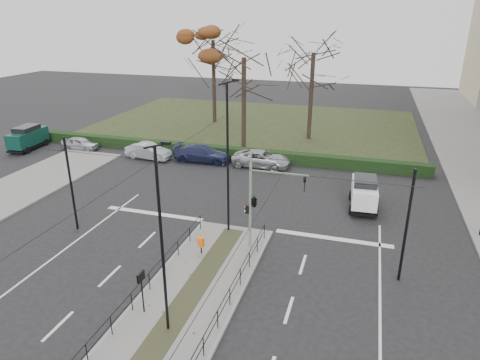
# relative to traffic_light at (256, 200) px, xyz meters

# --- Properties ---
(ground) EXTENTS (140.00, 140.00, 0.00)m
(ground) POSITION_rel_traffic_light_xyz_m (-1.80, -2.79, -3.10)
(ground) COLOR black
(ground) RESTS_ON ground
(median_island) EXTENTS (4.40, 15.00, 0.14)m
(median_island) POSITION_rel_traffic_light_xyz_m (-1.80, -5.29, -3.03)
(median_island) COLOR #605E5C
(median_island) RESTS_ON ground
(park) EXTENTS (38.00, 26.00, 0.10)m
(park) POSITION_rel_traffic_light_xyz_m (-7.80, 29.21, -3.05)
(park) COLOR black
(park) RESTS_ON ground
(hedge) EXTENTS (38.00, 1.00, 1.00)m
(hedge) POSITION_rel_traffic_light_xyz_m (-7.80, 15.81, -2.60)
(hedge) COLOR black
(hedge) RESTS_ON ground
(median_railing) EXTENTS (4.14, 13.24, 0.92)m
(median_railing) POSITION_rel_traffic_light_xyz_m (-1.80, -5.39, -2.12)
(median_railing) COLOR black
(median_railing) RESTS_ON median_island
(catenary) EXTENTS (20.00, 34.00, 6.00)m
(catenary) POSITION_rel_traffic_light_xyz_m (-1.80, -1.17, 0.32)
(catenary) COLOR black
(catenary) RESTS_ON ground
(traffic_light) EXTENTS (3.45, 1.98, 5.08)m
(traffic_light) POSITION_rel_traffic_light_xyz_m (0.00, 0.00, 0.00)
(traffic_light) COLOR gray
(traffic_light) RESTS_ON median_island
(litter_bin) EXTENTS (0.38, 0.38, 0.98)m
(litter_bin) POSITION_rel_traffic_light_xyz_m (-2.71, -1.49, -2.26)
(litter_bin) COLOR black
(litter_bin) RESTS_ON median_island
(info_panel) EXTENTS (0.12, 0.54, 2.06)m
(info_panel) POSITION_rel_traffic_light_xyz_m (-3.30, -6.98, -1.34)
(info_panel) COLOR black
(info_panel) RESTS_ON median_island
(streetlamp_median_near) EXTENTS (0.69, 0.14, 8.30)m
(streetlamp_median_near) POSITION_rel_traffic_light_xyz_m (-1.75, -7.68, 1.26)
(streetlamp_median_near) COLOR black
(streetlamp_median_near) RESTS_ON median_island
(streetlamp_median_far) EXTENTS (0.77, 0.16, 9.26)m
(streetlamp_median_far) POSITION_rel_traffic_light_xyz_m (-2.11, 1.61, 1.75)
(streetlamp_median_far) COLOR black
(streetlamp_median_far) RESTS_ON median_island
(parked_car_first) EXTENTS (3.80, 1.66, 1.27)m
(parked_car_first) POSITION_rel_traffic_light_xyz_m (-21.85, 13.88, -2.46)
(parked_car_first) COLOR #B1B4B9
(parked_car_first) RESTS_ON ground
(parked_car_second) EXTENTS (4.57, 2.02, 1.46)m
(parked_car_second) POSITION_rel_traffic_light_xyz_m (-13.86, 13.26, -2.37)
(parked_car_second) COLOR #B1B4B9
(parked_car_second) RESTS_ON ground
(parked_car_third) EXTENTS (5.37, 2.42, 1.53)m
(parked_car_third) POSITION_rel_traffic_light_xyz_m (-8.72, 13.96, -2.33)
(parked_car_third) COLOR #20264B
(parked_car_third) RESTS_ON ground
(parked_car_fourth) EXTENTS (5.21, 2.52, 1.43)m
(parked_car_fourth) POSITION_rel_traffic_light_xyz_m (-3.21, 14.16, -2.38)
(parked_car_fourth) COLOR #B1B4B9
(parked_car_fourth) RESTS_ON ground
(white_van) EXTENTS (2.04, 4.08, 2.20)m
(white_van) POSITION_rel_traffic_light_xyz_m (5.73, 7.81, -1.95)
(white_van) COLOR white
(white_van) RESTS_ON ground
(green_van) EXTENTS (2.21, 4.72, 2.35)m
(green_van) POSITION_rel_traffic_light_xyz_m (-26.93, 12.59, -1.87)
(green_van) COLOR #0B3229
(green_van) RESTS_ON ground
(rust_tree) EXTENTS (9.18, 9.18, 12.87)m
(rust_tree) POSITION_rel_traffic_light_xyz_m (-12.93, 28.71, 6.78)
(rust_tree) COLOR black
(rust_tree) RESTS_ON park
(bare_tree_center) EXTENTS (6.71, 6.71, 11.92)m
(bare_tree_center) POSITION_rel_traffic_light_xyz_m (-0.52, 24.50, 5.32)
(bare_tree_center) COLOR black
(bare_tree_center) RESTS_ON park
(bare_tree_near) EXTENTS (7.34, 7.34, 11.71)m
(bare_tree_near) POSITION_rel_traffic_light_xyz_m (-6.28, 18.99, 5.17)
(bare_tree_near) COLOR black
(bare_tree_near) RESTS_ON park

